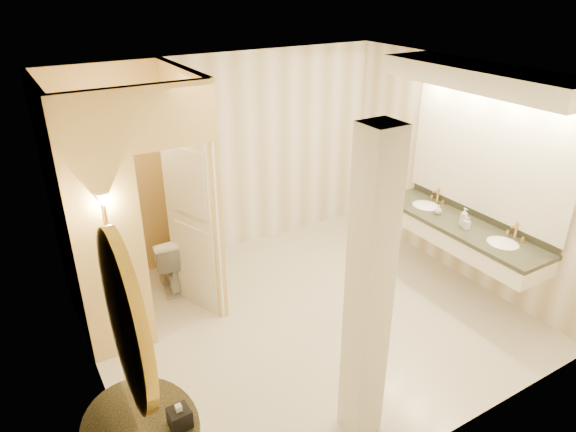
% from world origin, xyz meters
% --- Properties ---
extents(floor, '(4.50, 4.50, 0.00)m').
position_xyz_m(floor, '(0.00, 0.00, 0.00)').
color(floor, beige).
rests_on(floor, ground).
extents(ceiling, '(4.50, 4.50, 0.00)m').
position_xyz_m(ceiling, '(0.00, 0.00, 2.70)').
color(ceiling, white).
rests_on(ceiling, wall_back).
extents(wall_back, '(4.50, 0.02, 2.70)m').
position_xyz_m(wall_back, '(0.00, 2.00, 1.35)').
color(wall_back, white).
rests_on(wall_back, floor).
extents(wall_front, '(4.50, 0.02, 2.70)m').
position_xyz_m(wall_front, '(0.00, -2.00, 1.35)').
color(wall_front, white).
rests_on(wall_front, floor).
extents(wall_left, '(0.02, 4.00, 2.70)m').
position_xyz_m(wall_left, '(-2.25, 0.00, 1.35)').
color(wall_left, white).
rests_on(wall_left, floor).
extents(wall_right, '(0.02, 4.00, 2.70)m').
position_xyz_m(wall_right, '(2.25, 0.00, 1.35)').
color(wall_right, white).
rests_on(wall_right, floor).
extents(toilet_closet, '(1.50, 1.55, 2.70)m').
position_xyz_m(toilet_closet, '(-1.12, 0.97, 1.39)').
color(toilet_closet, '#F3DD7F').
rests_on(toilet_closet, floor).
extents(wall_sconce, '(0.14, 0.14, 0.42)m').
position_xyz_m(wall_sconce, '(-1.93, 0.43, 1.73)').
color(wall_sconce, gold).
rests_on(wall_sconce, toilet_closet).
extents(vanity, '(0.75, 2.38, 2.09)m').
position_xyz_m(vanity, '(1.98, -0.36, 1.63)').
color(vanity, white).
rests_on(vanity, floor).
extents(console_shelf, '(0.94, 0.94, 1.92)m').
position_xyz_m(console_shelf, '(-2.21, -1.40, 1.34)').
color(console_shelf, black).
rests_on(console_shelf, floor).
extents(pillar, '(0.27, 0.27, 2.70)m').
position_xyz_m(pillar, '(-0.45, -1.53, 1.35)').
color(pillar, white).
rests_on(pillar, floor).
extents(tissue_box, '(0.14, 0.14, 0.14)m').
position_xyz_m(tissue_box, '(-2.00, -1.54, 0.94)').
color(tissue_box, black).
rests_on(tissue_box, console_shelf).
extents(toilet, '(0.50, 0.77, 0.74)m').
position_xyz_m(toilet, '(-1.10, 1.43, 0.37)').
color(toilet, white).
rests_on(toilet, floor).
extents(soap_bottle_a, '(0.07, 0.07, 0.15)m').
position_xyz_m(soap_bottle_a, '(1.87, -0.50, 0.95)').
color(soap_bottle_a, beige).
rests_on(soap_bottle_a, vanity).
extents(soap_bottle_b, '(0.11, 0.11, 0.11)m').
position_xyz_m(soap_bottle_b, '(1.89, -0.04, 0.93)').
color(soap_bottle_b, silver).
rests_on(soap_bottle_b, vanity).
extents(soap_bottle_c, '(0.10, 0.10, 0.23)m').
position_xyz_m(soap_bottle_c, '(1.90, -0.43, 0.99)').
color(soap_bottle_c, '#C6B28C').
rests_on(soap_bottle_c, vanity).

